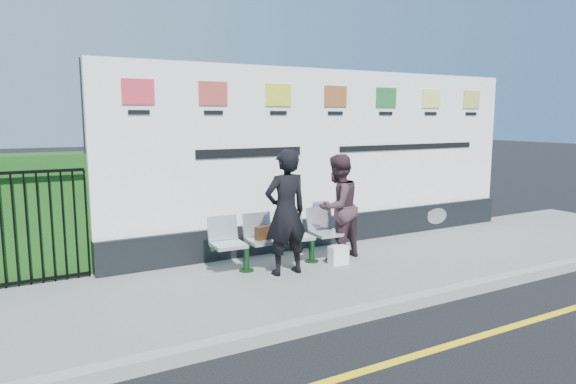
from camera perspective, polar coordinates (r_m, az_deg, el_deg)
The scene contains 12 objects.
ground at distance 6.18m, azimuth 21.71°, elevation -14.35°, with size 80.00×80.00×0.00m, color black.
pavement at distance 7.86m, azimuth 7.32°, elevation -8.47°, with size 14.00×3.00×0.12m, color slate.
kerb at distance 6.78m, azimuth 15.05°, elevation -11.38°, with size 14.00×0.18×0.14m, color gray.
yellow_line at distance 6.18m, azimuth 21.71°, elevation -14.32°, with size 14.00×0.10×0.01m, color yellow.
billboard at distance 8.96m, azimuth 4.91°, elevation 2.52°, with size 8.00×0.30×3.00m.
hedge at distance 7.94m, azimuth -29.29°, elevation -2.55°, with size 2.35×0.70×1.70m, color #1B4C16.
railing at distance 7.51m, azimuth -29.23°, elevation -3.74°, with size 2.05×0.06×1.54m, color black, non-canonical shape.
bench at distance 7.66m, azimuth -0.90°, elevation -6.65°, with size 2.06×0.54×0.44m, color silver, non-canonical shape.
woman_left at distance 7.16m, azimuth -0.25°, elevation -2.26°, with size 0.65×0.42×1.77m, color black.
woman_right at distance 7.99m, azimuth 5.54°, elevation -1.67°, with size 0.80×0.62×1.64m, color #3C272D.
handbag_brown at distance 7.48m, azimuth -2.77°, elevation -4.53°, with size 0.25×0.11×0.20m, color #311C0D.
carrier_bag_white at distance 7.81m, azimuth 5.61°, elevation -7.01°, with size 0.28×0.17×0.28m, color white.
Camera 1 is at (-4.52, -3.52, 2.32)m, focal length 32.00 mm.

